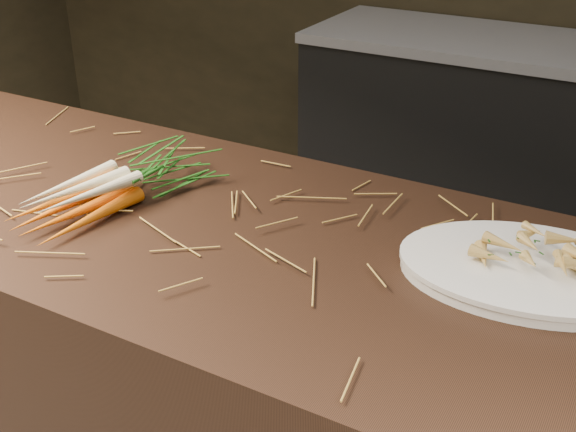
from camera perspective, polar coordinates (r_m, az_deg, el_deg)
name	(u,v)px	position (r m, az deg, el deg)	size (l,w,h in m)	color
main_counter	(192,396)	(1.63, -7.58, -13.91)	(2.40, 0.70, 0.90)	black
back_counter	(529,148)	(3.07, 18.54, 5.14)	(1.82, 0.62, 0.84)	black
straw_bedding	(177,208)	(1.37, -8.76, 0.63)	(1.40, 0.60, 0.02)	olive
root_veg_bunch	(132,176)	(1.44, -12.20, 3.07)	(0.20, 0.45, 0.08)	orange
serving_platter	(531,272)	(1.22, 18.62, -4.24)	(0.41, 0.28, 0.02)	white
roasted_veg_heap	(534,254)	(1.20, 18.86, -2.86)	(0.20, 0.15, 0.05)	olive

